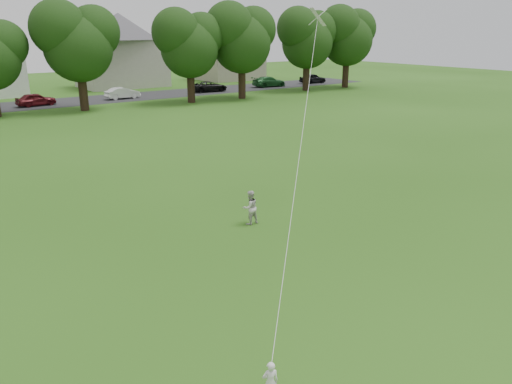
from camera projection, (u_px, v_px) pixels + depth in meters
ground at (294, 289)px, 13.93m from camera, size 160.00×160.00×0.00m
street at (0, 107)px, 46.15m from camera, size 90.00×7.00×0.01m
toddler at (270, 382)px, 9.58m from camera, size 0.38×0.32×0.91m
older_boy at (250, 207)px, 18.40m from camera, size 0.63×0.49×1.29m
kite at (302, 133)px, 14.58m from camera, size 5.15×5.08×14.66m
tree_row at (83, 38)px, 42.74m from camera, size 80.50×9.89×9.98m
parked_cars at (75, 97)px, 48.90m from camera, size 71.66×2.30×1.27m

